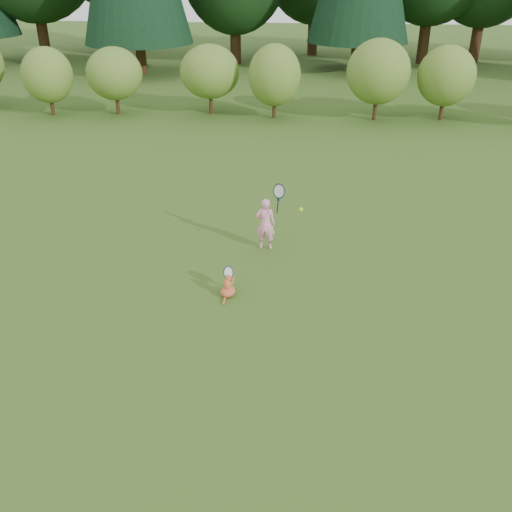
# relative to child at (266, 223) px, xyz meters

# --- Properties ---
(ground) EXTENTS (100.00, 100.00, 0.00)m
(ground) POSITION_rel_child_xyz_m (-0.23, -2.52, -0.56)
(ground) COLOR #325518
(ground) RESTS_ON ground
(shrub_row) EXTENTS (28.00, 3.00, 2.80)m
(shrub_row) POSITION_rel_child_xyz_m (-0.23, 10.48, 0.84)
(shrub_row) COLOR #4A7323
(shrub_row) RESTS_ON ground
(child) EXTENTS (0.60, 0.37, 1.60)m
(child) POSITION_rel_child_xyz_m (0.00, 0.00, 0.00)
(child) COLOR #FF98BD
(child) RESTS_ON ground
(cat) EXTENTS (0.42, 0.62, 0.56)m
(cat) POSITION_rel_child_xyz_m (-0.50, -1.91, -0.35)
(cat) COLOR #BF4C24
(cat) RESTS_ON ground
(tennis_ball) EXTENTS (0.07, 0.07, 0.07)m
(tennis_ball) POSITION_rel_child_xyz_m (0.70, -0.70, 0.61)
(tennis_ball) COLOR #B7EB1B
(tennis_ball) RESTS_ON ground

